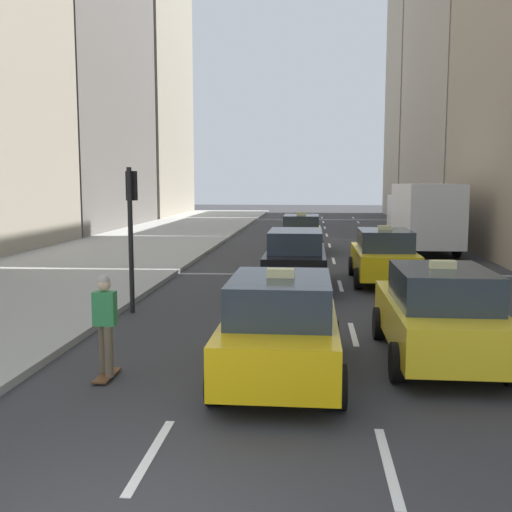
{
  "coord_description": "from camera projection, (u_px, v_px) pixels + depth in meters",
  "views": [
    {
      "loc": [
        1.69,
        -4.66,
        3.25
      ],
      "look_at": [
        0.17,
        11.56,
        1.22
      ],
      "focal_mm": 42.0,
      "sensor_mm": 36.0,
      "label": 1
    }
  ],
  "objects": [
    {
      "name": "skateboarder",
      "position": [
        105.0,
        322.0,
        9.83
      ],
      "size": [
        0.36,
        0.8,
        1.75
      ],
      "color": "brown",
      "rests_on": "ground"
    },
    {
      "name": "taxi_second",
      "position": [
        439.0,
        313.0,
        10.85
      ],
      "size": [
        2.02,
        4.4,
        1.87
      ],
      "color": "yellow",
      "rests_on": "ground"
    },
    {
      "name": "traffic_light_pole",
      "position": [
        131.0,
        216.0,
        14.74
      ],
      "size": [
        0.24,
        0.42,
        3.6
      ],
      "color": "black",
      "rests_on": "ground"
    },
    {
      "name": "box_truck",
      "position": [
        422.0,
        215.0,
        27.98
      ],
      "size": [
        2.58,
        8.4,
        3.15
      ],
      "color": "silver",
      "rests_on": "ground"
    },
    {
      "name": "sedan_black_near",
      "position": [
        296.0,
        258.0,
        18.49
      ],
      "size": [
        2.02,
        4.74,
        1.78
      ],
      "color": "black",
      "rests_on": "ground"
    },
    {
      "name": "sidewalk_left",
      "position": [
        151.0,
        240.0,
        32.48
      ],
      "size": [
        8.0,
        66.0,
        0.15
      ],
      "primitive_type": "cube",
      "color": "#9E9E99",
      "rests_on": "ground"
    },
    {
      "name": "lane_markings",
      "position": [
        331.0,
        252.0,
        27.65
      ],
      "size": [
        5.72,
        56.0,
        0.01
      ],
      "color": "white",
      "rests_on": "ground"
    },
    {
      "name": "taxi_lead",
      "position": [
        383.0,
        256.0,
        19.27
      ],
      "size": [
        2.02,
        4.4,
        1.87
      ],
      "color": "yellow",
      "rests_on": "ground"
    },
    {
      "name": "taxi_third",
      "position": [
        281.0,
        326.0,
        9.86
      ],
      "size": [
        2.02,
        4.4,
        1.87
      ],
      "color": "yellow",
      "rests_on": "ground"
    },
    {
      "name": "taxi_fourth",
      "position": [
        301.0,
        233.0,
        27.69
      ],
      "size": [
        2.02,
        4.4,
        1.87
      ],
      "color": "yellow",
      "rests_on": "ground"
    }
  ]
}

